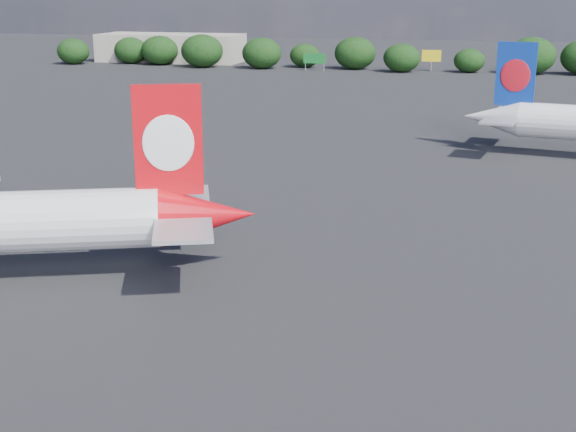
# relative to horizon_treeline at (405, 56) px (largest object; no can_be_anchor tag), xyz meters

# --- Properties ---
(ground) EXTENTS (500.00, 500.00, 0.00)m
(ground) POSITION_rel_horizon_treeline_xyz_m (-5.27, -120.15, -4.05)
(ground) COLOR black
(ground) RESTS_ON ground
(terminal_building) EXTENTS (42.00, 16.00, 8.00)m
(terminal_building) POSITION_rel_horizon_treeline_xyz_m (-70.27, 11.85, -0.05)
(terminal_building) COLOR gray
(terminal_building) RESTS_ON ground
(highway_sign) EXTENTS (6.00, 0.30, 4.50)m
(highway_sign) POSITION_rel_horizon_treeline_xyz_m (-23.27, -4.15, -0.93)
(highway_sign) COLOR #135F23
(highway_sign) RESTS_ON ground
(billboard_yellow) EXTENTS (5.00, 0.30, 5.50)m
(billboard_yellow) POSITION_rel_horizon_treeline_xyz_m (6.73, 1.85, -0.18)
(billboard_yellow) COLOR yellow
(billboard_yellow) RESTS_ON ground
(horizon_treeline) EXTENTS (202.66, 15.75, 9.34)m
(horizon_treeline) POSITION_rel_horizon_treeline_xyz_m (0.00, 0.00, 0.00)
(horizon_treeline) COLOR black
(horizon_treeline) RESTS_ON ground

